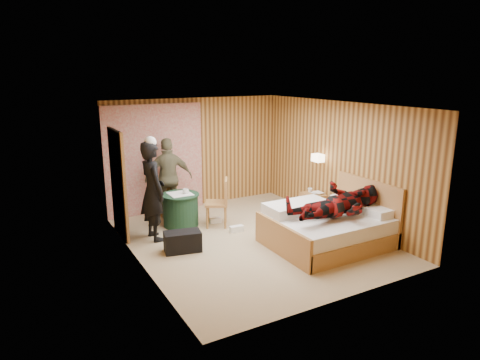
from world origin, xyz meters
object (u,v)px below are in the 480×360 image
bed (328,227)px  man_on_bed (340,195)px  round_table (181,209)px  chair_far (170,193)px  nightstand (313,204)px  duffel_bag (183,242)px  wall_lamp (318,158)px  chair_near (221,199)px  woman_standing (153,191)px  man_at_table (169,178)px

bed → man_on_bed: (0.03, -0.23, 0.66)m
round_table → chair_far: bearing=90.4°
chair_far → nightstand: bearing=-31.0°
chair_far → duffel_bag: bearing=-106.5°
wall_lamp → chair_near: bearing=166.7°
bed → man_on_bed: 0.70m
nightstand → chair_far: bearing=151.7°
duffel_bag → woman_standing: woman_standing is taller
wall_lamp → chair_near: wall_lamp is taller
wall_lamp → chair_near: size_ratio=0.26×
bed → duffel_bag: 2.62m
nightstand → duffel_bag: 3.21m
woman_standing → man_on_bed: (2.69, -2.03, 0.05)m
chair_near → man_at_table: size_ratio=0.57×
chair_far → bed: bearing=-57.9°
man_at_table → man_on_bed: 3.68m
bed → chair_near: bearing=124.9°
bed → duffel_bag: (-2.43, 0.98, -0.14)m
nightstand → round_table: 2.86m
round_table → man_on_bed: bearing=-50.8°
man_at_table → man_on_bed: size_ratio=0.97×
man_on_bed → chair_far: bearing=123.1°
chair_far → chair_near: (0.71, -1.03, 0.03)m
chair_near → duffel_bag: bearing=-26.1°
chair_near → duffel_bag: size_ratio=1.55×
round_table → chair_near: chair_near is taller
chair_far → duffel_bag: size_ratio=1.47×
round_table → nightstand: bearing=-17.4°
chair_far → woman_standing: (-0.69, -1.04, 0.39)m
chair_near → chair_far: bearing=-116.9°
round_table → woman_standing: bearing=-148.5°
bed → nightstand: (0.76, 1.37, -0.06)m
bed → wall_lamp: bearing=58.9°
wall_lamp → chair_near: 2.24m
nightstand → chair_far: size_ratio=0.57×
nightstand → chair_far: chair_far is taller
bed → chair_far: 3.47m
bed → man_on_bed: size_ratio=1.16×
man_at_table → man_on_bed: man_on_bed is taller
chair_near → man_at_table: 1.30m
nightstand → chair_near: (-2.02, 0.44, 0.31)m
chair_far → chair_near: bearing=-58.1°
nightstand → round_table: size_ratio=0.69×
wall_lamp → duffel_bag: bearing=-174.0°
chair_near → duffel_bag: 1.48m
man_at_table → round_table: bearing=100.7°
wall_lamp → nightstand: 1.04m
bed → nightstand: 1.56m
nightstand → bed: bearing=-119.0°
nightstand → woman_standing: size_ratio=0.28×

